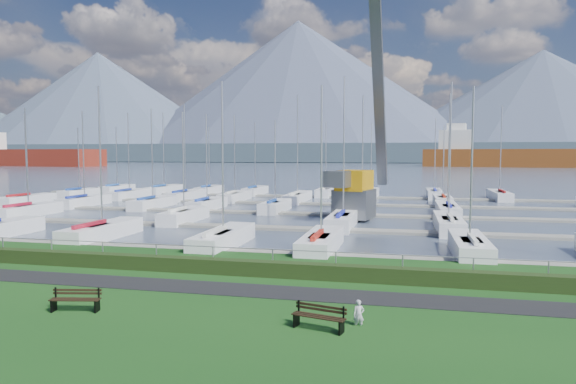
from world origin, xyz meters
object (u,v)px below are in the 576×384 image
(bench_left, at_px, (76,300))
(person, at_px, (359,311))
(crane, at_px, (361,158))
(bench_right, at_px, (319,317))

(bench_left, distance_m, person, 10.20)
(person, bearing_deg, bench_left, 169.16)
(bench_left, xyz_separation_m, person, (10.17, 0.73, 0.09))
(person, height_order, crane, crane)
(bench_left, xyz_separation_m, bench_right, (8.95, 0.03, 0.00))
(crane, bearing_deg, bench_left, -90.34)
(bench_right, xyz_separation_m, crane, (-1.34, 31.27, 4.91))
(bench_right, relative_size, person, 1.82)
(bench_left, distance_m, bench_right, 8.95)
(person, bearing_deg, bench_right, -165.30)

